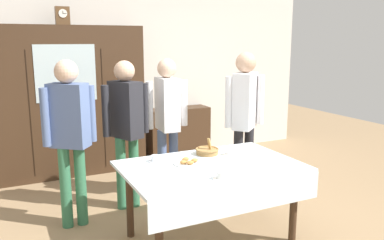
# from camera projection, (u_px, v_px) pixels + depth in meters

# --- Properties ---
(ground_plane) EXTENTS (12.00, 12.00, 0.00)m
(ground_plane) POSITION_uv_depth(u_px,v_px,m) (201.00, 230.00, 4.01)
(ground_plane) COLOR #997A56
(ground_plane) RESTS_ON ground
(back_wall) EXTENTS (6.40, 0.10, 2.70)m
(back_wall) POSITION_uv_depth(u_px,v_px,m) (122.00, 75.00, 6.07)
(back_wall) COLOR silver
(back_wall) RESTS_ON ground
(dining_table) EXTENTS (1.62, 1.06, 0.74)m
(dining_table) POSITION_uv_depth(u_px,v_px,m) (213.00, 176.00, 3.67)
(dining_table) COLOR #3D2819
(dining_table) RESTS_ON ground
(wall_cabinet) EXTENTS (2.16, 0.46, 2.07)m
(wall_cabinet) POSITION_uv_depth(u_px,v_px,m) (65.00, 102.00, 5.49)
(wall_cabinet) COLOR #3D2819
(wall_cabinet) RESTS_ON ground
(mantel_clock) EXTENTS (0.18, 0.11, 0.24)m
(mantel_clock) POSITION_uv_depth(u_px,v_px,m) (62.00, 16.00, 5.27)
(mantel_clock) COLOR brown
(mantel_clock) RESTS_ON wall_cabinet
(bookshelf_low) EXTENTS (1.00, 0.35, 0.81)m
(bookshelf_low) POSITION_uv_depth(u_px,v_px,m) (178.00, 133.00, 6.40)
(bookshelf_low) COLOR #3D2819
(bookshelf_low) RESTS_ON ground
(book_stack) EXTENTS (0.18, 0.22, 0.07)m
(book_stack) POSITION_uv_depth(u_px,v_px,m) (178.00, 106.00, 6.31)
(book_stack) COLOR #B29333
(book_stack) RESTS_ON bookshelf_low
(tea_cup_far_left) EXTENTS (0.13, 0.13, 0.06)m
(tea_cup_far_left) POSITION_uv_depth(u_px,v_px,m) (230.00, 152.00, 3.99)
(tea_cup_far_left) COLOR white
(tea_cup_far_left) RESTS_ON dining_table
(tea_cup_mid_left) EXTENTS (0.13, 0.13, 0.06)m
(tea_cup_mid_left) POSITION_uv_depth(u_px,v_px,m) (155.00, 159.00, 3.77)
(tea_cup_mid_left) COLOR white
(tea_cup_mid_left) RESTS_ON dining_table
(tea_cup_near_left) EXTENTS (0.13, 0.13, 0.06)m
(tea_cup_near_left) POSITION_uv_depth(u_px,v_px,m) (221.00, 176.00, 3.29)
(tea_cup_near_left) COLOR white
(tea_cup_near_left) RESTS_ON dining_table
(bread_basket) EXTENTS (0.24, 0.24, 0.16)m
(bread_basket) POSITION_uv_depth(u_px,v_px,m) (207.00, 151.00, 4.01)
(bread_basket) COLOR #9E7542
(bread_basket) RESTS_ON dining_table
(pastry_plate) EXTENTS (0.28, 0.28, 0.05)m
(pastry_plate) POSITION_uv_depth(u_px,v_px,m) (188.00, 162.00, 3.70)
(pastry_plate) COLOR white
(pastry_plate) RESTS_ON dining_table
(spoon_front_edge) EXTENTS (0.12, 0.02, 0.01)m
(spoon_front_edge) POSITION_uv_depth(u_px,v_px,m) (209.00, 169.00, 3.54)
(spoon_front_edge) COLOR silver
(spoon_front_edge) RESTS_ON dining_table
(spoon_center) EXTENTS (0.12, 0.02, 0.01)m
(spoon_center) POSITION_uv_depth(u_px,v_px,m) (252.00, 160.00, 3.81)
(spoon_center) COLOR silver
(spoon_center) RESTS_ON dining_table
(spoon_near_right) EXTENTS (0.12, 0.02, 0.01)m
(spoon_near_right) POSITION_uv_depth(u_px,v_px,m) (289.00, 167.00, 3.60)
(spoon_near_right) COLOR silver
(spoon_near_right) RESTS_ON dining_table
(person_by_cabinet) EXTENTS (0.52, 0.37, 1.67)m
(person_by_cabinet) POSITION_uv_depth(u_px,v_px,m) (167.00, 114.00, 4.71)
(person_by_cabinet) COLOR slate
(person_by_cabinet) RESTS_ON ground
(person_near_right_end) EXTENTS (0.52, 0.39, 1.74)m
(person_near_right_end) POSITION_uv_depth(u_px,v_px,m) (245.00, 111.00, 4.61)
(person_near_right_end) COLOR #232328
(person_near_right_end) RESTS_ON ground
(person_behind_table_right) EXTENTS (0.52, 0.38, 1.70)m
(person_behind_table_right) POSITION_uv_depth(u_px,v_px,m) (70.00, 127.00, 3.90)
(person_behind_table_right) COLOR #33704C
(person_behind_table_right) RESTS_ON ground
(person_behind_table_left) EXTENTS (0.52, 0.41, 1.66)m
(person_behind_table_left) POSITION_uv_depth(u_px,v_px,m) (126.00, 120.00, 4.35)
(person_behind_table_left) COLOR #33704C
(person_behind_table_left) RESTS_ON ground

